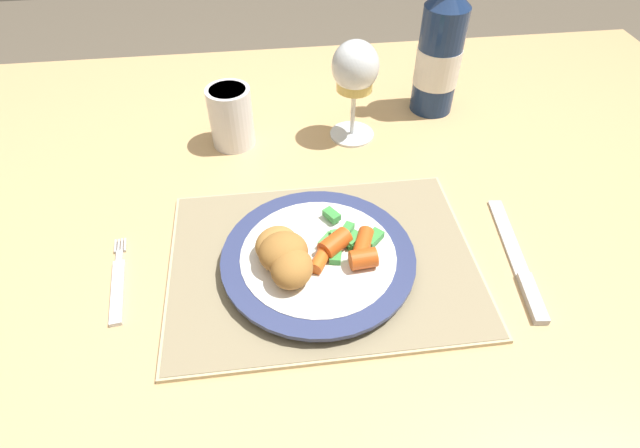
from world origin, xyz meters
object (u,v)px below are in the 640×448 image
at_px(fork, 118,285).
at_px(drinking_cup, 231,116).
at_px(wine_glass, 355,72).
at_px(dinner_plate, 319,259).
at_px(table_knife, 520,267).
at_px(bottle, 440,51).
at_px(dining_table, 312,260).

bearing_deg(fork, drinking_cup, 63.58).
bearing_deg(wine_glass, dinner_plate, -107.66).
height_order(fork, wine_glass, wine_glass).
xyz_separation_m(dinner_plate, table_knife, (0.25, -0.03, -0.01)).
distance_m(bottle, drinking_cup, 0.35).
bearing_deg(fork, dining_table, 17.39).
distance_m(dining_table, fork, 0.26).
height_order(fork, drinking_cup, drinking_cup).
relative_size(dinner_plate, fork, 1.72).
bearing_deg(wine_glass, table_knife, -63.08).
bearing_deg(table_knife, drinking_cup, 138.13).
bearing_deg(table_knife, dinner_plate, 172.78).
relative_size(table_knife, bottle, 0.74).
bearing_deg(bottle, wine_glass, -156.60).
distance_m(dining_table, drinking_cup, 0.26).
height_order(dinner_plate, drinking_cup, drinking_cup).
bearing_deg(fork, bottle, 35.37).
bearing_deg(table_knife, dining_table, 156.41).
bearing_deg(dinner_plate, dining_table, 91.08).
xyz_separation_m(bottle, drinking_cup, (-0.34, -0.06, -0.06)).
relative_size(table_knife, drinking_cup, 2.15).
bearing_deg(drinking_cup, bottle, 10.29).
xyz_separation_m(dinner_plate, wine_glass, (0.09, 0.28, 0.10)).
relative_size(dining_table, drinking_cup, 16.00).
distance_m(wine_glass, bottle, 0.17).
xyz_separation_m(dining_table, drinking_cup, (-0.10, 0.21, 0.12)).
height_order(dining_table, table_knife, table_knife).
height_order(fork, bottle, bottle).
height_order(dining_table, dinner_plate, dinner_plate).
height_order(dinner_plate, bottle, bottle).
bearing_deg(wine_glass, dining_table, -114.08).
bearing_deg(bottle, drinking_cup, -169.71).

